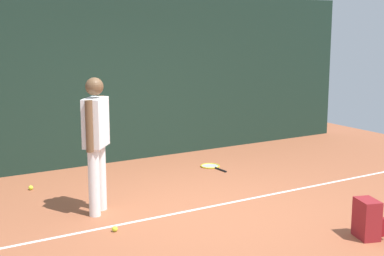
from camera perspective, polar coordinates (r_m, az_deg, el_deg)
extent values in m
plane|color=#9E5638|center=(7.10, 1.69, -8.47)|extent=(12.00, 12.00, 0.00)
cube|color=#192D23|center=(9.42, -8.27, 4.97)|extent=(10.00, 0.10, 2.84)
cube|color=white|center=(7.17, 1.28, -8.25)|extent=(9.00, 0.05, 0.00)
cylinder|color=white|center=(7.09, -9.43, -5.04)|extent=(0.14, 0.14, 0.85)
cylinder|color=white|center=(6.87, -10.09, -5.56)|extent=(0.14, 0.14, 0.85)
cube|color=white|center=(6.82, -9.94, 0.57)|extent=(0.43, 0.45, 0.60)
sphere|color=brown|center=(6.76, -10.06, 4.25)|extent=(0.22, 0.22, 0.22)
cylinder|color=brown|center=(7.03, -9.34, 0.80)|extent=(0.09, 0.09, 0.62)
cylinder|color=brown|center=(6.62, -10.58, 0.16)|extent=(0.09, 0.09, 0.62)
cylinder|color=black|center=(8.97, 2.98, -4.34)|extent=(0.04, 0.30, 0.03)
torus|color=gold|center=(9.21, 1.88, -3.94)|extent=(0.33, 0.33, 0.02)
cylinder|color=#B2B2B2|center=(9.21, 1.88, -3.94)|extent=(0.28, 0.28, 0.00)
cube|color=maroon|center=(6.43, 17.62, -8.95)|extent=(0.28, 0.35, 0.44)
cube|color=maroon|center=(6.53, 18.65, -9.46)|extent=(0.15, 0.23, 0.20)
sphere|color=#CCE033|center=(6.44, -7.99, -10.29)|extent=(0.07, 0.07, 0.07)
sphere|color=#CCE033|center=(8.25, -16.33, -5.95)|extent=(0.07, 0.07, 0.07)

